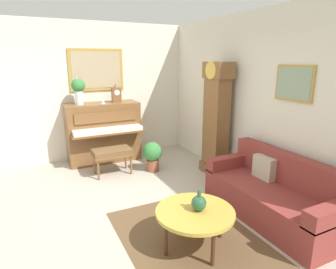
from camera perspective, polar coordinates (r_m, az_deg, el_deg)
The scene contains 14 objects.
ground_plane at distance 4.16m, azimuth -10.66°, elevation -16.01°, with size 6.40×6.00×0.10m, color #B2A899.
wall_left at distance 6.17m, azimuth -17.89°, elevation 8.05°, with size 0.13×4.90×2.80m.
wall_back at distance 4.82m, azimuth 17.22°, elevation 6.28°, with size 5.30×0.13×2.80m.
area_rug at distance 3.58m, azimuth 4.84°, elevation -20.39°, with size 2.10×1.50×0.01m, color brown.
piano at distance 6.03m, azimuth -12.74°, elevation 0.51°, with size 0.87×1.44×1.21m.
piano_bench at distance 5.31m, azimuth -11.10°, elevation -3.64°, with size 0.42×0.70×0.48m.
grandfather_clock at distance 5.20m, azimuth 9.55°, elevation 2.42°, with size 0.52×0.34×2.03m.
couch at distance 4.14m, azimuth 20.37°, elevation -11.19°, with size 1.90×0.80×0.84m.
coffee_table at distance 3.29m, azimuth 5.42°, elevation -15.34°, with size 0.88×0.88×0.45m.
mantel_clock at distance 5.96m, azimuth -10.28°, elevation 8.01°, with size 0.13×0.18×0.38m.
flower_vase at distance 5.79m, azimuth -17.46°, elevation 8.80°, with size 0.26×0.26×0.58m.
teacup at distance 5.80m, azimuth -12.94°, elevation 6.21°, with size 0.12×0.12×0.06m.
green_jug at distance 3.24m, azimuth 6.17°, elevation -13.44°, with size 0.17×0.17×0.24m.
potted_plant at distance 5.40m, azimuth -3.12°, elevation -4.01°, with size 0.36×0.36×0.56m.
Camera 1 is at (3.47, -0.88, 2.06)m, focal length 30.55 mm.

